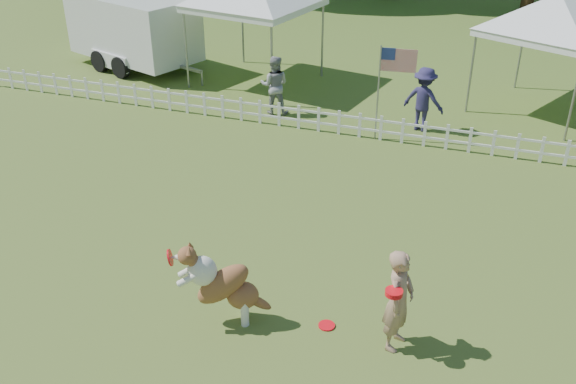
{
  "coord_description": "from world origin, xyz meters",
  "views": [
    {
      "loc": [
        2.87,
        -6.55,
        6.04
      ],
      "look_at": [
        -0.21,
        2.0,
        1.1
      ],
      "focal_mm": 40.0,
      "sensor_mm": 36.0,
      "label": 1
    }
  ],
  "objects_px": {
    "spectator_a": "(275,85)",
    "spectator_b": "(424,99)",
    "dog": "(224,284)",
    "canopy_tent_right": "(548,56)",
    "frisbee_on_turf": "(327,325)",
    "canopy_tent_left": "(255,28)",
    "handler": "(399,300)",
    "flag_pole": "(378,94)",
    "cargo_trailer": "(134,31)"
  },
  "relations": [
    {
      "from": "handler",
      "to": "canopy_tent_left",
      "type": "height_order",
      "value": "canopy_tent_left"
    },
    {
      "from": "spectator_b",
      "to": "dog",
      "type": "bearing_deg",
      "value": 93.87
    },
    {
      "from": "spectator_a",
      "to": "spectator_b",
      "type": "height_order",
      "value": "spectator_b"
    },
    {
      "from": "cargo_trailer",
      "to": "canopy_tent_right",
      "type": "bearing_deg",
      "value": 20.05
    },
    {
      "from": "canopy_tent_right",
      "to": "canopy_tent_left",
      "type": "bearing_deg",
      "value": -153.01
    },
    {
      "from": "spectator_a",
      "to": "flag_pole",
      "type": "bearing_deg",
      "value": 152.31
    },
    {
      "from": "canopy_tent_right",
      "to": "spectator_b",
      "type": "relative_size",
      "value": 1.9
    },
    {
      "from": "dog",
      "to": "spectator_b",
      "type": "relative_size",
      "value": 0.84
    },
    {
      "from": "canopy_tent_right",
      "to": "spectator_a",
      "type": "relative_size",
      "value": 1.97
    },
    {
      "from": "canopy_tent_right",
      "to": "spectator_b",
      "type": "xyz_separation_m",
      "value": [
        -2.62,
        -2.2,
        -0.69
      ]
    },
    {
      "from": "frisbee_on_turf",
      "to": "canopy_tent_right",
      "type": "bearing_deg",
      "value": 74.82
    },
    {
      "from": "handler",
      "to": "dog",
      "type": "distance_m",
      "value": 2.41
    },
    {
      "from": "dog",
      "to": "canopy_tent_right",
      "type": "relative_size",
      "value": 0.44
    },
    {
      "from": "handler",
      "to": "flag_pole",
      "type": "bearing_deg",
      "value": 24.46
    },
    {
      "from": "dog",
      "to": "frisbee_on_turf",
      "type": "xyz_separation_m",
      "value": [
        1.4,
        0.37,
        -0.63
      ]
    },
    {
      "from": "frisbee_on_turf",
      "to": "cargo_trailer",
      "type": "distance_m",
      "value": 13.23
    },
    {
      "from": "canopy_tent_right",
      "to": "cargo_trailer",
      "type": "xyz_separation_m",
      "value": [
        -11.66,
        -0.18,
        -0.37
      ]
    },
    {
      "from": "canopy_tent_left",
      "to": "spectator_b",
      "type": "height_order",
      "value": "canopy_tent_left"
    },
    {
      "from": "cargo_trailer",
      "to": "flag_pole",
      "type": "height_order",
      "value": "flag_pole"
    },
    {
      "from": "canopy_tent_left",
      "to": "flag_pole",
      "type": "relative_size",
      "value": 1.41
    },
    {
      "from": "spectator_a",
      "to": "canopy_tent_right",
      "type": "bearing_deg",
      "value": -172.53
    },
    {
      "from": "canopy_tent_right",
      "to": "spectator_b",
      "type": "bearing_deg",
      "value": -114.94
    },
    {
      "from": "handler",
      "to": "canopy_tent_right",
      "type": "distance_m",
      "value": 10.03
    },
    {
      "from": "cargo_trailer",
      "to": "flag_pole",
      "type": "bearing_deg",
      "value": -0.56
    },
    {
      "from": "cargo_trailer",
      "to": "flag_pole",
      "type": "relative_size",
      "value": 2.26
    },
    {
      "from": "spectator_b",
      "to": "handler",
      "type": "bearing_deg",
      "value": 111.08
    },
    {
      "from": "frisbee_on_turf",
      "to": "spectator_b",
      "type": "bearing_deg",
      "value": 89.61
    },
    {
      "from": "frisbee_on_turf",
      "to": "canopy_tent_right",
      "type": "distance_m",
      "value": 10.29
    },
    {
      "from": "canopy_tent_right",
      "to": "handler",
      "type": "bearing_deg",
      "value": -74.71
    },
    {
      "from": "canopy_tent_left",
      "to": "dog",
      "type": "bearing_deg",
      "value": -59.43
    },
    {
      "from": "canopy_tent_left",
      "to": "flag_pole",
      "type": "bearing_deg",
      "value": -23.71
    },
    {
      "from": "spectator_a",
      "to": "spectator_b",
      "type": "distance_m",
      "value": 3.69
    },
    {
      "from": "frisbee_on_turf",
      "to": "canopy_tent_left",
      "type": "distance_m",
      "value": 10.9
    },
    {
      "from": "canopy_tent_left",
      "to": "cargo_trailer",
      "type": "height_order",
      "value": "canopy_tent_left"
    },
    {
      "from": "dog",
      "to": "canopy_tent_right",
      "type": "bearing_deg",
      "value": 44.52
    },
    {
      "from": "frisbee_on_turf",
      "to": "spectator_a",
      "type": "bearing_deg",
      "value": 116.01
    },
    {
      "from": "cargo_trailer",
      "to": "spectator_b",
      "type": "xyz_separation_m",
      "value": [
        9.04,
        -2.02,
        -0.32
      ]
    },
    {
      "from": "dog",
      "to": "handler",
      "type": "bearing_deg",
      "value": -15.76
    },
    {
      "from": "frisbee_on_turf",
      "to": "flag_pole",
      "type": "bearing_deg",
      "value": 97.29
    },
    {
      "from": "canopy_tent_right",
      "to": "spectator_b",
      "type": "height_order",
      "value": "canopy_tent_right"
    },
    {
      "from": "canopy_tent_left",
      "to": "spectator_b",
      "type": "distance_m",
      "value": 5.46
    },
    {
      "from": "canopy_tent_left",
      "to": "spectator_a",
      "type": "xyz_separation_m",
      "value": [
        1.36,
        -2.11,
        -0.81
      ]
    },
    {
      "from": "canopy_tent_left",
      "to": "handler",
      "type": "bearing_deg",
      "value": -47.42
    },
    {
      "from": "dog",
      "to": "spectator_a",
      "type": "bearing_deg",
      "value": 82.22
    },
    {
      "from": "canopy_tent_left",
      "to": "flag_pole",
      "type": "height_order",
      "value": "canopy_tent_left"
    },
    {
      "from": "frisbee_on_turf",
      "to": "canopy_tent_right",
      "type": "relative_size",
      "value": 0.08
    },
    {
      "from": "dog",
      "to": "spectator_a",
      "type": "xyz_separation_m",
      "value": [
        -2.24,
        7.82,
        0.09
      ]
    },
    {
      "from": "canopy_tent_left",
      "to": "spectator_a",
      "type": "distance_m",
      "value": 2.64
    },
    {
      "from": "canopy_tent_left",
      "to": "spectator_b",
      "type": "xyz_separation_m",
      "value": [
        5.05,
        -1.93,
        -0.79
      ]
    },
    {
      "from": "canopy_tent_right",
      "to": "spectator_a",
      "type": "distance_m",
      "value": 6.78
    }
  ]
}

